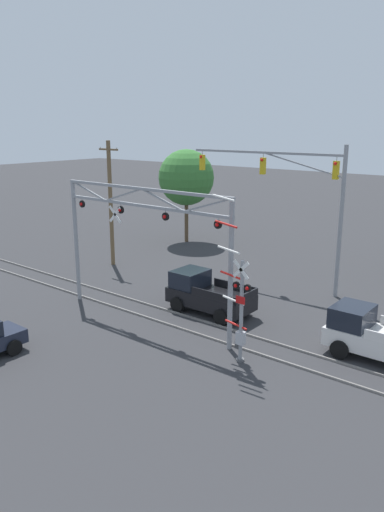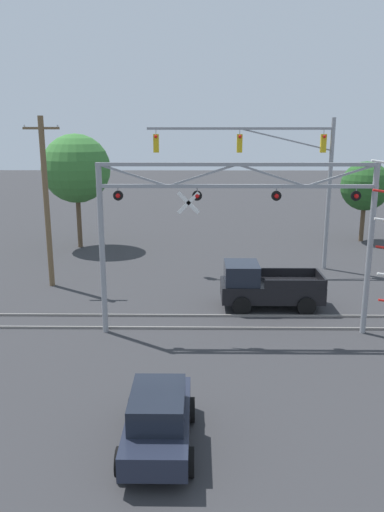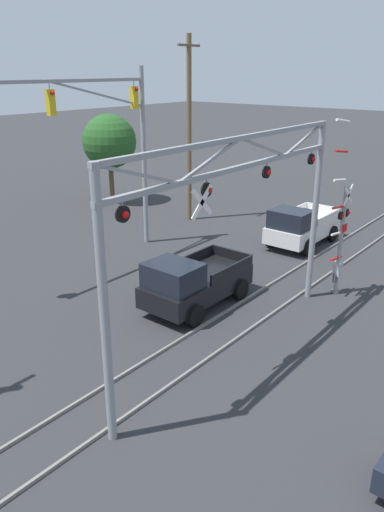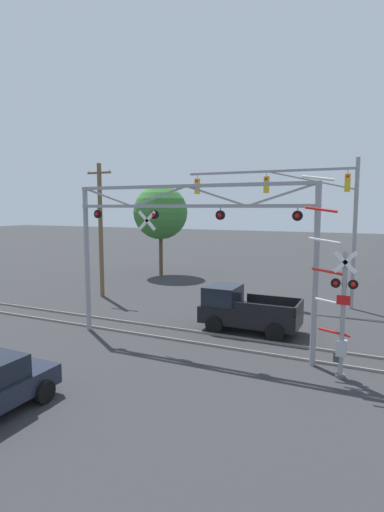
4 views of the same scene
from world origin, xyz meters
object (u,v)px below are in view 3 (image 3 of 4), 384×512
Objects in this scene: crossing_signal_mast at (340,238)px; background_tree_far_left_verge at (109,142)px; pickup_truck_following at (300,227)px; crossing_gantry at (238,210)px; traffic_signal_span at (104,130)px; pickup_truck_lead at (192,283)px; utility_pole_right at (189,129)px.

crossing_signal_mast is 18.64m from background_tree_far_left_verge.
background_tree_far_left_verge reaches higher than pickup_truck_following.
crossing_gantry is 6.65m from crossing_signal_mast.
pickup_truck_following is (7.05, -6.48, -4.98)m from traffic_signal_span.
crossing_gantry is 2.31× the size of pickup_truck_lead.
crossing_signal_mast is 0.68× the size of utility_pole_right.
pickup_truck_following is (10.62, 3.20, -3.70)m from crossing_gantry.
traffic_signal_span is at bearing -172.67° from utility_pole_right.
crossing_gantry is at bearing 173.54° from crossing_signal_mast.
utility_pole_right is 6.84m from background_tree_far_left_verge.
utility_pole_right is at bearing 44.68° from crossing_gantry.
utility_pole_right reaches higher than traffic_signal_span.
pickup_truck_following is at bearing -90.15° from background_tree_far_left_verge.
crossing_gantry is 15.09m from utility_pole_right.
crossing_signal_mast is 6.06m from pickup_truck_following.
crossing_gantry is at bearing -163.25° from pickup_truck_following.
traffic_signal_span is 10.80m from pickup_truck_following.
crossing_gantry is at bearing -110.25° from traffic_signal_span.
utility_pole_right is (7.15, 0.92, -0.67)m from traffic_signal_span.
traffic_signal_span is at bearing 104.15° from crossing_signal_mast.
background_tree_far_left_verge is at bearing 57.76° from pickup_truck_lead.
crossing_gantry is 1.04× the size of utility_pole_right.
crossing_signal_mast is 1.20× the size of background_tree_far_left_verge.
utility_pole_right reaches higher than crossing_gantry.
background_tree_far_left_verge is at bearing 58.38° from crossing_gantry.
utility_pole_right reaches higher than pickup_truck_lead.
pickup_truck_lead is (-4.55, 3.71, -1.37)m from crossing_signal_mast.
crossing_gantry is 20.35m from background_tree_far_left_verge.
background_tree_far_left_verge is at bearing 47.13° from traffic_signal_span.
background_tree_far_left_verge is (4.47, 18.02, 1.68)m from crossing_signal_mast.
crossing_gantry reaches higher than background_tree_far_left_verge.
crossing_gantry is 2.33× the size of pickup_truck_following.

